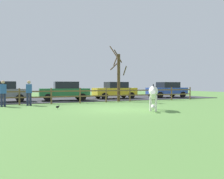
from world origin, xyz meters
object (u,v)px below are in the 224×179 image
parked_car_grey (1,92)px  parked_car_green (65,91)px  bare_tree (118,75)px  parked_car_blue (167,90)px  parked_car_yellow (115,90)px  visitor_left_of_tree (3,92)px  crow_on_grass (58,107)px  zebra (153,93)px  visitor_right_of_tree (29,92)px

parked_car_grey → parked_car_green: (4.80, -0.27, 0.00)m
bare_tree → parked_car_blue: bearing=20.9°
parked_car_yellow → visitor_left_of_tree: size_ratio=2.45×
parked_car_green → crow_on_grass: bearing=-106.3°
zebra → parked_car_green: (-2.69, 8.97, -0.08)m
parked_car_green → visitor_left_of_tree: size_ratio=2.52×
parked_car_yellow → visitor_right_of_tree: size_ratio=2.45×
parked_car_yellow → bare_tree: bearing=-109.9°
parked_car_yellow → crow_on_grass: bearing=-134.4°
crow_on_grass → parked_car_grey: bearing=115.4°
zebra → parked_car_green: 9.36m
bare_tree → parked_car_green: bearing=148.5°
zebra → parked_car_grey: size_ratio=0.41×
bare_tree → visitor_right_of_tree: bearing=-172.8°
zebra → parked_car_yellow: bearing=76.9°
bare_tree → zebra: size_ratio=2.70×
parked_car_blue → parked_car_grey: 15.35m
parked_car_blue → visitor_right_of_tree: visitor_right_of_tree is taller
parked_car_yellow → parked_car_grey: 9.77m
bare_tree → parked_car_yellow: 3.56m
parked_car_grey → parked_car_green: size_ratio=0.97×
bare_tree → parked_car_grey: size_ratio=1.12×
parked_car_blue → visitor_left_of_tree: (-15.16, -3.62, 0.06)m
parked_car_blue → visitor_right_of_tree: size_ratio=2.47×
parked_car_grey → parked_car_blue: bearing=-0.1°
parked_car_grey → visitor_left_of_tree: bearing=-87.0°
zebra → parked_car_green: parked_car_green is taller
zebra → parked_car_blue: (7.86, 9.20, -0.08)m
parked_car_yellow → zebra: bearing=-103.1°
parked_car_blue → visitor_right_of_tree: bearing=-165.8°
crow_on_grass → visitor_right_of_tree: visitor_right_of_tree is taller
parked_car_grey → zebra: bearing=-51.0°
bare_tree → visitor_right_of_tree: size_ratio=2.73×
parked_car_yellow → parked_car_grey: size_ratio=1.00×
parked_car_blue → visitor_left_of_tree: bearing=-166.6°
crow_on_grass → parked_car_green: 6.39m
visitor_left_of_tree → crow_on_grass: bearing=-43.9°
bare_tree → parked_car_blue: (6.73, 2.57, -1.29)m
visitor_left_of_tree → visitor_right_of_tree: size_ratio=1.00×
zebra → visitor_right_of_tree: bearing=135.0°
visitor_left_of_tree → parked_car_blue: bearing=13.4°
parked_car_yellow → parked_car_grey: (-9.75, -0.51, 0.00)m
parked_car_blue → parked_car_green: 10.56m
parked_car_green → visitor_right_of_tree: bearing=-133.7°
parked_car_yellow → visitor_left_of_tree: (-9.56, -4.16, 0.06)m
visitor_left_of_tree → bare_tree: bearing=7.0°
zebra → crow_on_grass: (-4.47, 2.87, -0.80)m
zebra → crow_on_grass: size_ratio=7.72×
zebra → crow_on_grass: 5.37m
crow_on_grass → visitor_right_of_tree: size_ratio=0.13×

